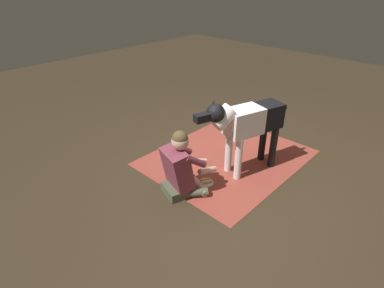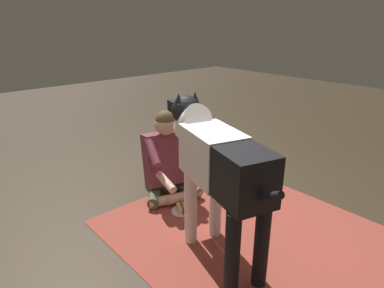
% 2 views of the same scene
% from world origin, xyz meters
% --- Properties ---
extents(ground_plane, '(14.93, 14.93, 0.00)m').
position_xyz_m(ground_plane, '(0.00, 0.00, 0.00)').
color(ground_plane, '#33281B').
extents(area_rug, '(2.31, 1.90, 0.01)m').
position_xyz_m(area_rug, '(-0.21, -0.07, 0.00)').
color(area_rug, brown).
rests_on(area_rug, ground).
extents(person_sitting_on_floor, '(0.72, 0.59, 0.87)m').
position_xyz_m(person_sitting_on_floor, '(0.86, 0.01, 0.36)').
color(person_sitting_on_floor, '#484C39').
rests_on(person_sitting_on_floor, ground).
extents(large_dog, '(1.44, 0.57, 1.13)m').
position_xyz_m(large_dog, '(-0.09, 0.30, 0.74)').
color(large_dog, silver).
rests_on(large_dog, ground).
extents(hot_dog_on_plate, '(0.20, 0.20, 0.06)m').
position_xyz_m(hot_dog_on_plate, '(0.50, 0.12, 0.03)').
color(hot_dog_on_plate, silver).
rests_on(hot_dog_on_plate, ground).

